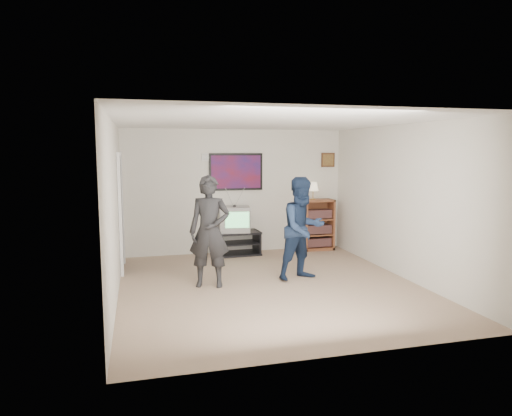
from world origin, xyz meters
name	(u,v)px	position (x,y,z in m)	size (l,w,h in m)	color
room_shell	(264,203)	(0.00, 0.35, 1.25)	(4.51, 5.00, 2.51)	#846954
media_stand	(236,243)	(-0.06, 2.23, 0.24)	(0.97, 0.57, 0.47)	black
crt_television	(235,219)	(-0.08, 2.23, 0.72)	(0.59, 0.50, 0.50)	gray
bookshelf	(318,225)	(1.71, 2.28, 0.53)	(0.65, 0.37, 1.06)	brown
table_lamp	(313,191)	(1.60, 2.30, 1.24)	(0.23, 0.23, 0.36)	#F6E1BA
person_tall	(210,231)	(-0.89, 0.23, 0.85)	(0.62, 0.41, 1.71)	black
person_short	(303,228)	(0.62, 0.25, 0.83)	(0.81, 0.63, 1.66)	#182743
controller_left	(211,212)	(-0.84, 0.44, 1.13)	(0.04, 0.13, 0.04)	white
controller_right	(299,209)	(0.64, 0.48, 1.12)	(0.03, 0.12, 0.03)	white
poster	(236,172)	(0.00, 2.48, 1.65)	(1.10, 0.03, 0.75)	black
air_vent	(209,157)	(-0.55, 2.48, 1.95)	(0.28, 0.02, 0.14)	white
small_picture	(328,160)	(2.00, 2.48, 1.88)	(0.30, 0.03, 0.30)	#453116
doorway	(120,213)	(-2.23, 1.60, 1.00)	(0.03, 0.85, 2.00)	black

